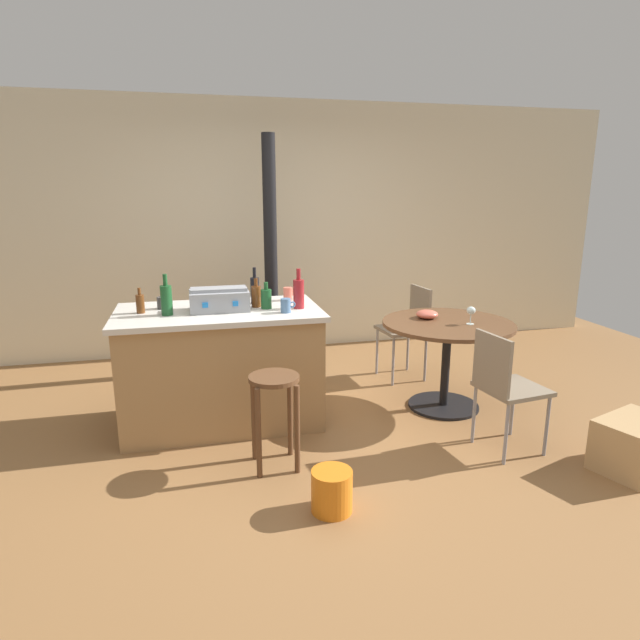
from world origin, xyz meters
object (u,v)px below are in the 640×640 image
(folding_chair_near, at_px, (408,324))
(cup_2, at_px, (286,306))
(serving_bowl, at_px, (427,314))
(bottle_4, at_px, (266,298))
(wood_stove, at_px, (272,314))
(wooden_stool, at_px, (274,401))
(cup_1, at_px, (163,303))
(kitchen_island, at_px, (221,366))
(bottle_3, at_px, (256,296))
(cardboard_box, at_px, (635,445))
(bottle_2, at_px, (255,290))
(cup_0, at_px, (288,294))
(plastic_bucket, at_px, (332,491))
(bottle_1, at_px, (299,293))
(wine_glass, at_px, (471,311))
(folding_chair_far, at_px, (505,383))
(bottle_5, at_px, (166,299))
(dining_table, at_px, (447,342))
(toolbox, at_px, (219,300))
(bottle_0, at_px, (140,303))

(folding_chair_near, bearing_deg, cup_2, -148.29)
(cup_2, relative_size, serving_bowl, 0.62)
(bottle_4, distance_m, serving_bowl, 1.36)
(wood_stove, relative_size, serving_bowl, 12.72)
(wooden_stool, height_order, cup_1, cup_1)
(serving_bowl, bearing_deg, kitchen_island, 179.87)
(bottle_3, relative_size, cardboard_box, 0.45)
(bottle_2, relative_size, cup_0, 2.59)
(cardboard_box, height_order, plastic_bucket, cardboard_box)
(folding_chair_near, bearing_deg, bottle_1, -149.90)
(cup_2, distance_m, wine_glass, 1.48)
(wine_glass, height_order, serving_bowl, wine_glass)
(wooden_stool, bearing_deg, cup_0, 74.48)
(bottle_2, bearing_deg, cup_2, -63.46)
(bottle_4, relative_size, cup_2, 1.82)
(bottle_2, bearing_deg, wooden_stool, -90.27)
(folding_chair_far, height_order, bottle_5, bottle_5)
(bottle_1, xyz_separation_m, bottle_5, (-0.96, 0.00, -0.00))
(cup_1, bearing_deg, folding_chair_near, 12.04)
(folding_chair_near, height_order, wine_glass, folding_chair_near)
(dining_table, height_order, bottle_2, bottle_2)
(serving_bowl, bearing_deg, folding_chair_near, 80.53)
(toolbox, relative_size, plastic_bucket, 1.75)
(folding_chair_near, relative_size, bottle_1, 2.90)
(bottle_1, relative_size, cup_0, 2.73)
(folding_chair_far, xyz_separation_m, bottle_2, (-1.55, 1.11, 0.51))
(toolbox, distance_m, bottle_2, 0.34)
(dining_table, relative_size, bottle_5, 3.55)
(cup_0, height_order, serving_bowl, cup_0)
(bottle_1, distance_m, cup_1, 1.03)
(wooden_stool, distance_m, bottle_4, 0.92)
(bottle_2, distance_m, cardboard_box, 2.86)
(wooden_stool, relative_size, wood_stove, 0.27)
(dining_table, xyz_separation_m, wood_stove, (-1.22, 1.41, -0.02))
(cup_2, xyz_separation_m, cardboard_box, (2.07, -1.19, -0.78))
(folding_chair_far, relative_size, bottle_5, 2.85)
(bottle_1, bearing_deg, bottle_0, 174.39)
(toolbox, distance_m, serving_bowl, 1.70)
(wood_stove, xyz_separation_m, cup_1, (-0.99, -1.11, 0.39))
(toolbox, height_order, plastic_bucket, toolbox)
(folding_chair_far, distance_m, bottle_5, 2.43)
(bottle_5, distance_m, cup_2, 0.86)
(folding_chair_far, bearing_deg, bottle_4, 148.30)
(bottle_3, distance_m, wine_glass, 1.69)
(bottle_0, xyz_separation_m, bottle_5, (0.19, -0.11, 0.04))
(folding_chair_far, height_order, cardboard_box, folding_chair_far)
(bottle_4, relative_size, plastic_bucket, 0.82)
(wood_stove, height_order, bottle_2, wood_stove)
(dining_table, height_order, bottle_0, bottle_0)
(bottle_2, bearing_deg, wood_stove, 74.99)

